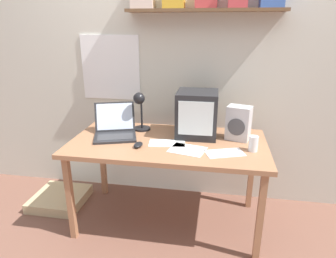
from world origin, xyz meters
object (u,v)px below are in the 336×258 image
at_px(space_heater, 239,123).
at_px(computer_mouse, 138,145).
at_px(corner_desk, 168,148).
at_px(juice_glass, 253,144).
at_px(printed_handout, 113,127).
at_px(open_notebook, 225,153).
at_px(loose_paper_near_laptop, 187,150).
at_px(loose_paper_near_monitor, 167,143).
at_px(crt_monitor, 197,114).
at_px(desk_lamp, 140,107).
at_px(floor_cushion, 60,198).
at_px(laptop, 115,128).

distance_m(space_heater, computer_mouse, 0.79).
bearing_deg(corner_desk, juice_glass, -7.47).
bearing_deg(printed_handout, open_notebook, -23.15).
bearing_deg(printed_handout, space_heater, -6.39).
xyz_separation_m(computer_mouse, loose_paper_near_laptop, (0.37, 0.00, -0.01)).
xyz_separation_m(loose_paper_near_monitor, printed_handout, (-0.54, 0.30, 0.00)).
bearing_deg(crt_monitor, loose_paper_near_laptop, -97.79).
distance_m(crt_monitor, open_notebook, 0.44).
relative_size(corner_desk, juice_glass, 13.44).
bearing_deg(crt_monitor, desk_lamp, 176.53).
bearing_deg(loose_paper_near_monitor, floor_cushion, 172.49).
relative_size(laptop, open_notebook, 1.41).
xyz_separation_m(crt_monitor, loose_paper_near_monitor, (-0.21, -0.21, -0.18)).
relative_size(corner_desk, loose_paper_near_monitor, 5.24).
distance_m(juice_glass, loose_paper_near_monitor, 0.64).
height_order(juice_glass, computer_mouse, juice_glass).
distance_m(crt_monitor, printed_handout, 0.77).
bearing_deg(open_notebook, desk_lamp, 153.40).
distance_m(corner_desk, loose_paper_near_laptop, 0.23).
bearing_deg(floor_cushion, computer_mouse, -15.86).
height_order(desk_lamp, loose_paper_near_monitor, desk_lamp).
bearing_deg(corner_desk, loose_paper_near_laptop, -40.99).
relative_size(desk_lamp, printed_handout, 1.26).
distance_m(space_heater, open_notebook, 0.34).
bearing_deg(corner_desk, open_notebook, -20.33).
relative_size(corner_desk, floor_cushion, 3.29).
distance_m(computer_mouse, loose_paper_near_monitor, 0.22).
xyz_separation_m(desk_lamp, space_heater, (0.80, -0.06, -0.08)).
relative_size(corner_desk, printed_handout, 5.68).
xyz_separation_m(desk_lamp, loose_paper_near_monitor, (0.27, -0.24, -0.21)).
bearing_deg(floor_cushion, desk_lamp, 7.27).
relative_size(computer_mouse, loose_paper_near_laptop, 0.38).
xyz_separation_m(space_heater, printed_handout, (-1.07, 0.12, -0.13)).
bearing_deg(corner_desk, floor_cushion, 174.97).
bearing_deg(loose_paper_near_laptop, loose_paper_near_monitor, 149.34).
relative_size(desk_lamp, loose_paper_near_monitor, 1.17).
bearing_deg(juice_glass, crt_monitor, 149.43).
bearing_deg(floor_cushion, open_notebook, -9.70).
bearing_deg(open_notebook, computer_mouse, 178.90).
distance_m(loose_paper_near_monitor, printed_handout, 0.62).
xyz_separation_m(crt_monitor, space_heater, (0.33, -0.03, -0.05)).
distance_m(juice_glass, printed_handout, 1.22).
bearing_deg(space_heater, loose_paper_near_laptop, -124.99).
xyz_separation_m(juice_glass, loose_paper_near_monitor, (-0.63, 0.04, -0.05)).
bearing_deg(loose_paper_near_laptop, space_heater, 37.48).
distance_m(laptop, juice_glass, 1.09).
distance_m(corner_desk, juice_glass, 0.65).
xyz_separation_m(space_heater, loose_paper_near_laptop, (-0.37, -0.28, -0.13)).
relative_size(open_notebook, printed_handout, 1.13).
bearing_deg(laptop, loose_paper_near_laptop, -36.73).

